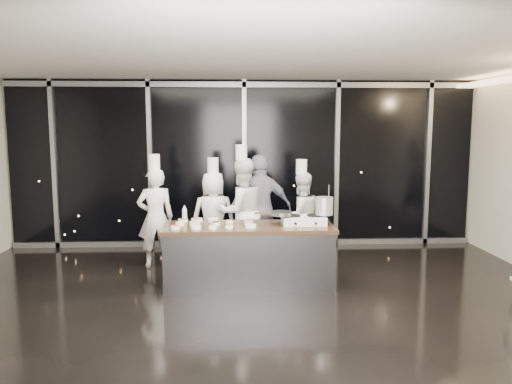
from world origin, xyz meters
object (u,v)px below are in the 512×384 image
stove (304,220)px  chef_right (301,216)px  stock_pot (324,206)px  chef_far_left (156,216)px  chef_left (214,216)px  demo_counter (249,255)px  guest (260,209)px  frying_pan (281,213)px  chef_center (241,211)px

stove → chef_right: (0.14, 1.32, -0.19)m
stock_pot → chef_far_left: size_ratio=0.14×
stock_pot → chef_left: chef_left is taller
demo_counter → stove: size_ratio=3.91×
stock_pot → guest: (-0.86, 1.23, -0.24)m
demo_counter → chef_left: size_ratio=1.37×
demo_counter → chef_left: 1.49m
frying_pan → chef_far_left: chef_far_left is taller
chef_left → chef_center: 0.52m
stock_pot → chef_center: size_ratio=0.13×
stove → chef_far_left: (-2.31, 1.07, -0.12)m
demo_counter → frying_pan: (0.47, 0.02, 0.61)m
stove → frying_pan: bearing=-178.1°
chef_left → chef_center: bearing=149.0°
demo_counter → stove: 0.95m
chef_far_left → chef_center: 1.43m
stock_pot → guest: 1.53m
frying_pan → stove: bearing=1.9°
stove → stock_pot: bearing=0.8°
stove → chef_left: chef_left is taller
frying_pan → stock_pot: (0.64, 0.02, 0.10)m
demo_counter → stock_pot: stock_pot is taller
frying_pan → guest: (-0.23, 1.25, -0.14)m
guest → demo_counter: bearing=68.0°
guest → chef_right: guest is taller
frying_pan → guest: size_ratio=0.30×
chef_far_left → chef_left: 0.98m
chef_center → chef_right: bearing=170.1°
frying_pan → chef_left: (-1.03, 1.31, -0.27)m
guest → chef_left: bearing=-15.5°
guest → chef_center: bearing=9.4°
chef_far_left → guest: size_ratio=1.01×
chef_left → guest: guest is taller
chef_center → chef_right: size_ratio=1.15×
frying_pan → chef_right: 1.44m
stock_pot → chef_far_left: chef_far_left is taller
guest → stock_pot: bearing=113.7°
demo_counter → chef_far_left: (-1.51, 1.10, 0.39)m
frying_pan → demo_counter: bearing=-177.5°
stove → guest: (-0.56, 1.24, -0.04)m
demo_counter → chef_left: chef_left is taller
demo_counter → stove: (0.80, 0.04, 0.51)m
demo_counter → chef_right: chef_right is taller
stove → guest: guest is taller
stock_pot → chef_right: chef_right is taller
chef_left → chef_far_left: bearing=3.7°
stove → chef_left: bearing=136.2°
demo_counter → stock_pot: (1.10, 0.04, 0.72)m
guest → chef_right: bearing=175.0°
chef_center → guest: bearing=179.8°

